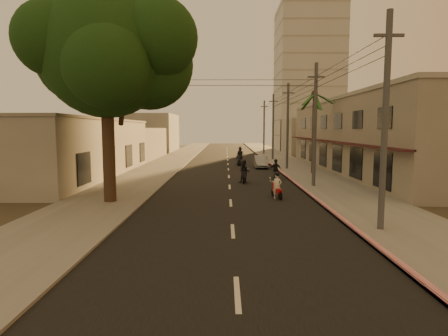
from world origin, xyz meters
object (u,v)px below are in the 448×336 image
at_px(broadleaf_tree, 113,54).
at_px(scooter_mid_b, 276,170).
at_px(scooter_red, 277,187).
at_px(scooter_mid_a, 244,172).
at_px(parked_car, 261,162).
at_px(scooter_far_a, 239,159).
at_px(scooter_far_b, 240,153).
at_px(palm_tree, 314,98).

relative_size(broadleaf_tree, scooter_mid_b, 6.89).
bearing_deg(scooter_red, broadleaf_tree, 174.23).
relative_size(scooter_mid_a, parked_car, 0.47).
distance_m(scooter_mid_a, scooter_far_a, 14.05).
distance_m(scooter_mid_b, scooter_far_b, 21.55).
height_order(palm_tree, scooter_far_a, palm_tree).
distance_m(scooter_mid_b, parked_car, 9.08).
bearing_deg(scooter_mid_a, scooter_far_a, 97.82).
height_order(palm_tree, scooter_red, palm_tree).
bearing_deg(parked_car, palm_tree, -52.14).
xyz_separation_m(broadleaf_tree, scooter_red, (9.49, 1.30, -7.74)).
xyz_separation_m(broadleaf_tree, scooter_far_b, (8.42, 31.93, -7.65)).
bearing_deg(palm_tree, broadleaf_tree, -136.52).
xyz_separation_m(scooter_mid_a, scooter_far_a, (0.10, 14.05, -0.04)).
height_order(scooter_mid_b, scooter_far_b, scooter_far_b).
relative_size(scooter_far_a, parked_car, 0.45).
xyz_separation_m(scooter_mid_b, parked_car, (-0.39, 9.08, -0.10)).
distance_m(scooter_mid_a, parked_car, 11.87).
height_order(scooter_far_a, scooter_far_b, scooter_far_a).
height_order(broadleaf_tree, scooter_red, broadleaf_tree).
xyz_separation_m(scooter_far_b, parked_car, (1.82, -12.36, -0.16)).
relative_size(scooter_mid_b, scooter_far_b, 0.98).
bearing_deg(scooter_far_a, scooter_mid_b, -73.05).
relative_size(scooter_mid_b, scooter_far_a, 0.96).
bearing_deg(parked_car, scooter_mid_a, -101.41).
bearing_deg(scooter_mid_a, scooter_mid_b, 50.26).
bearing_deg(palm_tree, scooter_far_b, 108.92).
relative_size(palm_tree, parked_car, 2.02).
bearing_deg(scooter_far_b, scooter_far_a, -73.16).
bearing_deg(scooter_mid_b, parked_car, 93.79).
bearing_deg(scooter_far_b, scooter_mid_a, -71.65).
bearing_deg(broadleaf_tree, parked_car, 62.37).
bearing_deg(broadleaf_tree, scooter_mid_a, 45.51).
height_order(scooter_far_b, parked_car, scooter_far_b).
height_order(scooter_mid_a, parked_car, scooter_mid_a).
height_order(scooter_mid_b, parked_car, scooter_mid_b).
relative_size(palm_tree, scooter_red, 4.93).
distance_m(palm_tree, parked_car, 9.68).
distance_m(palm_tree, scooter_mid_a, 10.99).
distance_m(scooter_mid_a, scooter_far_b, 23.98).
bearing_deg(scooter_red, parked_car, 74.08).
distance_m(scooter_red, scooter_mid_a, 6.86).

